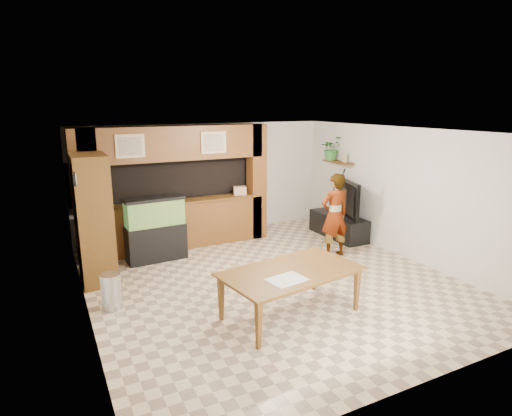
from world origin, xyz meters
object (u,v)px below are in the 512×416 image
aquarium (155,230)px  television (340,197)px  dining_table (292,294)px  pantry_cabinet (94,219)px  person (335,215)px

aquarium → television: television is taller
dining_table → aquarium: bearing=101.7°
pantry_cabinet → aquarium: bearing=25.2°
pantry_cabinet → aquarium: pantry_cabinet is taller
person → aquarium: bearing=-20.4°
person → dining_table: person is taller
pantry_cabinet → television: bearing=1.8°
television → dining_table: bearing=150.8°
pantry_cabinet → dining_table: size_ratio=1.11×
television → aquarium: bearing=102.2°
dining_table → pantry_cabinet: bearing=122.9°
pantry_cabinet → person: 4.55m
television → person: 1.34m
person → dining_table: 2.83m
aquarium → television: (4.18, -0.38, 0.32)m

